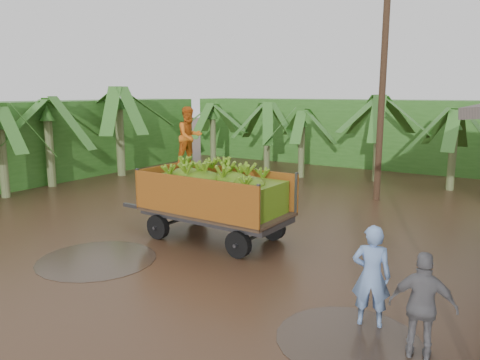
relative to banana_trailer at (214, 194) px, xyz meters
name	(u,v)px	position (x,y,z in m)	size (l,w,h in m)	color
ground	(267,258)	(1.98, -0.56, -1.27)	(100.00, 100.00, 0.00)	black
hedge_north	(378,133)	(-0.02, 15.44, 0.53)	(22.00, 3.00, 3.60)	#2D661E
hedge_west	(47,140)	(-12.02, 3.44, 0.53)	(3.00, 18.00, 3.60)	#2D661E
banana_trailer	(214,194)	(0.00, 0.00, 0.00)	(5.70, 2.11, 3.61)	#C7711C
man_blue	(371,276)	(5.12, -2.53, -0.36)	(0.66, 0.43, 1.81)	#7396D2
man_grey	(423,306)	(6.09, -3.14, -0.42)	(0.99, 0.41, 1.69)	slate
utility_pole	(383,86)	(2.40, 7.19, 2.97)	(1.20, 0.24, 8.37)	#47301E
banana_plants	(216,144)	(-3.93, 5.68, 0.63)	(24.89, 20.43, 4.36)	#2D661E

